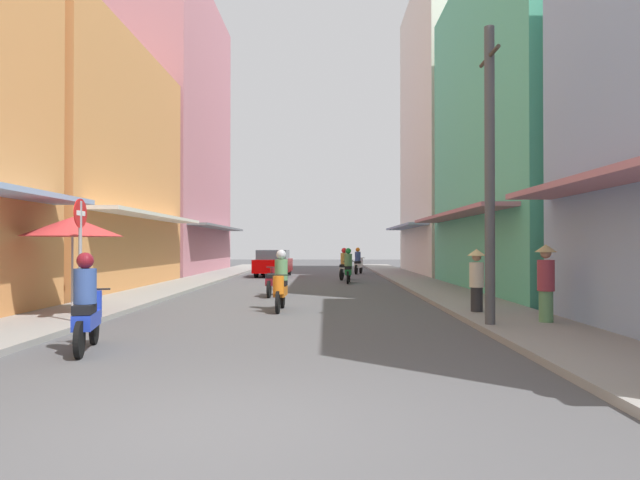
% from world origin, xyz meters
% --- Properties ---
extents(ground_plane, '(93.04, 93.04, 0.00)m').
position_xyz_m(ground_plane, '(0.00, 17.15, 0.00)').
color(ground_plane, '#4C4C4F').
extents(sidewalk_left, '(2.15, 50.29, 0.12)m').
position_xyz_m(sidewalk_left, '(-5.03, 17.15, 0.06)').
color(sidewalk_left, gray).
rests_on(sidewalk_left, ground).
extents(sidewalk_right, '(2.15, 50.29, 0.12)m').
position_xyz_m(sidewalk_right, '(5.03, 17.15, 0.06)').
color(sidewalk_right, gray).
rests_on(sidewalk_right, ground).
extents(building_left_mid, '(7.05, 11.53, 9.39)m').
position_xyz_m(building_left_mid, '(-9.10, 16.19, 4.69)').
color(building_left_mid, '#D88C4C').
rests_on(building_left_mid, ground).
extents(building_left_far, '(7.05, 13.70, 17.09)m').
position_xyz_m(building_left_far, '(-9.10, 29.38, 8.54)').
color(building_left_far, '#B7727F').
rests_on(building_left_far, ground).
extents(building_right_mid, '(7.05, 12.48, 12.09)m').
position_xyz_m(building_right_mid, '(9.10, 15.41, 6.04)').
color(building_right_mid, '#4CB28C').
rests_on(building_right_mid, ground).
extents(building_right_far, '(7.05, 11.65, 16.91)m').
position_xyz_m(building_right_far, '(9.10, 28.23, 8.45)').
color(building_right_far, silver).
rests_on(building_right_far, ground).
extents(motorbike_maroon, '(0.55, 1.81, 0.96)m').
position_xyz_m(motorbike_maroon, '(-0.86, 13.63, 0.50)').
color(motorbike_maroon, black).
rests_on(motorbike_maroon, ground).
extents(motorbike_orange, '(0.55, 1.81, 1.58)m').
position_xyz_m(motorbike_orange, '(-0.25, 9.44, 0.70)').
color(motorbike_orange, black).
rests_on(motorbike_orange, ground).
extents(motorbike_white, '(0.70, 1.76, 1.58)m').
position_xyz_m(motorbike_white, '(2.87, 28.50, 0.70)').
color(motorbike_white, black).
rests_on(motorbike_white, ground).
extents(motorbike_blue, '(0.64, 1.78, 1.58)m').
position_xyz_m(motorbike_blue, '(-2.88, 3.78, 0.70)').
color(motorbike_blue, black).
rests_on(motorbike_blue, ground).
extents(motorbike_silver, '(0.74, 1.75, 1.58)m').
position_xyz_m(motorbike_silver, '(1.88, 22.74, 0.70)').
color(motorbike_silver, black).
rests_on(motorbike_silver, ground).
extents(motorbike_green, '(0.55, 1.81, 1.58)m').
position_xyz_m(motorbike_green, '(1.95, 20.22, 0.70)').
color(motorbike_green, black).
rests_on(motorbike_green, ground).
extents(parked_car, '(1.87, 4.15, 1.45)m').
position_xyz_m(parked_car, '(-1.95, 25.65, 0.74)').
color(parked_car, '#8C0000').
rests_on(parked_car, ground).
extents(pedestrian_far, '(0.44, 0.44, 1.71)m').
position_xyz_m(pedestrian_far, '(5.44, 6.43, 0.96)').
color(pedestrian_far, '#598C59').
rests_on(pedestrian_far, ground).
extents(pedestrian_midway, '(0.44, 0.44, 1.61)m').
position_xyz_m(pedestrian_midway, '(4.51, 8.25, 0.91)').
color(pedestrian_midway, '#262628').
rests_on(pedestrian_midway, ground).
extents(vendor_umbrella, '(2.26, 2.26, 2.35)m').
position_xyz_m(vendor_umbrella, '(-4.93, 7.79, 2.12)').
color(vendor_umbrella, '#99999E').
rests_on(vendor_umbrella, ground).
extents(utility_pole, '(0.20, 1.20, 6.07)m').
position_xyz_m(utility_pole, '(4.20, 6.10, 3.11)').
color(utility_pole, '#4C4C4F').
rests_on(utility_pole, ground).
extents(street_sign_no_entry, '(0.07, 0.60, 2.65)m').
position_xyz_m(street_sign_no_entry, '(-4.10, 6.32, 1.72)').
color(street_sign_no_entry, gray).
rests_on(street_sign_no_entry, ground).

